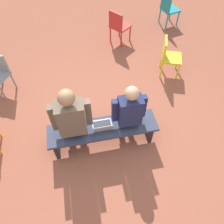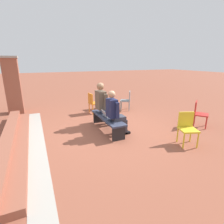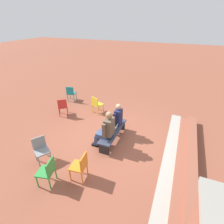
# 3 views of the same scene
# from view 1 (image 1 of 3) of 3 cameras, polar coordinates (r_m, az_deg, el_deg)

# --- Properties ---
(ground_plane) EXTENTS (60.00, 60.00, 0.00)m
(ground_plane) POSITION_cam_1_polar(r_m,az_deg,el_deg) (3.98, -2.96, -6.88)
(ground_plane) COLOR brown
(bench) EXTENTS (1.80, 0.44, 0.45)m
(bench) POSITION_cam_1_polar(r_m,az_deg,el_deg) (3.65, -2.40, -4.88)
(bench) COLOR #33384C
(bench) RESTS_ON ground
(person_student) EXTENTS (0.53, 0.67, 1.32)m
(person_student) POSITION_cam_1_polar(r_m,az_deg,el_deg) (3.45, 4.17, 0.41)
(person_student) COLOR #383842
(person_student) RESTS_ON ground
(person_adult) EXTENTS (0.60, 0.76, 1.44)m
(person_adult) POSITION_cam_1_polar(r_m,az_deg,el_deg) (3.36, -10.44, -1.32)
(person_adult) COLOR #384C75
(person_adult) RESTS_ON ground
(laptop) EXTENTS (0.32, 0.29, 0.21)m
(laptop) POSITION_cam_1_polar(r_m,az_deg,el_deg) (3.52, -2.45, -3.75)
(laptop) COLOR #9EA0A5
(laptop) RESTS_ON bench
(plastic_chair_foreground) EXTENTS (0.59, 0.59, 0.84)m
(plastic_chair_foreground) POSITION_cam_1_polar(r_m,az_deg,el_deg) (5.78, 1.71, 21.73)
(plastic_chair_foreground) COLOR red
(plastic_chair_foreground) RESTS_ON ground
(plastic_chair_near_bench_right) EXTENTS (0.54, 0.54, 0.84)m
(plastic_chair_near_bench_right) POSITION_cam_1_polar(r_m,az_deg,el_deg) (4.95, 14.53, 14.19)
(plastic_chair_near_bench_right) COLOR gold
(plastic_chair_near_bench_right) RESTS_ON ground
(plastic_chair_far_right) EXTENTS (0.51, 0.51, 0.84)m
(plastic_chair_far_right) POSITION_cam_1_polar(r_m,az_deg,el_deg) (6.70, 14.51, 24.84)
(plastic_chair_far_right) COLOR teal
(plastic_chair_far_right) RESTS_ON ground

